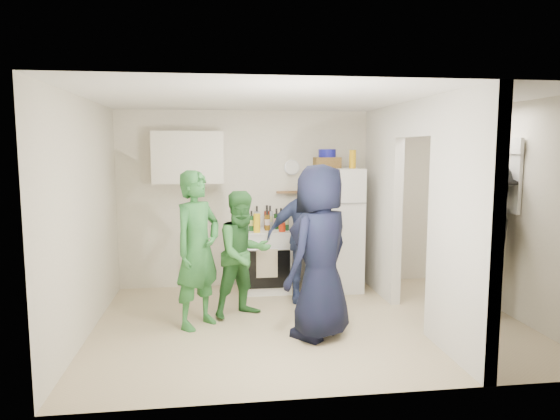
# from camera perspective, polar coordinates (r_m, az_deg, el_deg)

# --- Properties ---
(floor) EXTENTS (4.80, 4.80, 0.00)m
(floor) POSITION_cam_1_polar(r_m,az_deg,el_deg) (5.82, 3.43, -12.74)
(floor) COLOR #C1B088
(floor) RESTS_ON ground
(wall_back) EXTENTS (4.80, 0.00, 4.80)m
(wall_back) POSITION_cam_1_polar(r_m,az_deg,el_deg) (7.19, 0.94, 1.30)
(wall_back) COLOR silver
(wall_back) RESTS_ON floor
(wall_front) EXTENTS (4.80, 0.00, 4.80)m
(wall_front) POSITION_cam_1_polar(r_m,az_deg,el_deg) (3.89, 8.33, -3.69)
(wall_front) COLOR silver
(wall_front) RESTS_ON floor
(wall_left) EXTENTS (0.00, 3.40, 3.40)m
(wall_left) POSITION_cam_1_polar(r_m,az_deg,el_deg) (5.59, -21.39, -0.85)
(wall_left) COLOR silver
(wall_left) RESTS_ON floor
(wall_right) EXTENTS (0.00, 3.40, 3.40)m
(wall_right) POSITION_cam_1_polar(r_m,az_deg,el_deg) (6.43, 25.01, -0.05)
(wall_right) COLOR silver
(wall_right) RESTS_ON floor
(ceiling) EXTENTS (4.80, 4.80, 0.00)m
(ceiling) POSITION_cam_1_polar(r_m,az_deg,el_deg) (5.51, 3.63, 12.55)
(ceiling) COLOR white
(ceiling) RESTS_ON wall_back
(partition_pier_back) EXTENTS (0.12, 1.20, 2.50)m
(partition_pier_back) POSITION_cam_1_polar(r_m,az_deg,el_deg) (6.90, 11.60, 0.91)
(partition_pier_back) COLOR silver
(partition_pier_back) RESTS_ON floor
(partition_pier_front) EXTENTS (0.12, 1.20, 2.50)m
(partition_pier_front) POSITION_cam_1_polar(r_m,az_deg,el_deg) (4.89, 20.03, -1.86)
(partition_pier_front) COLOR silver
(partition_pier_front) RESTS_ON floor
(partition_header) EXTENTS (0.12, 1.00, 0.40)m
(partition_header) POSITION_cam_1_polar(r_m,az_deg,el_deg) (5.84, 15.43, 10.03)
(partition_header) COLOR silver
(partition_header) RESTS_ON partition_pier_back
(stove) EXTENTS (0.72, 0.60, 0.86)m
(stove) POSITION_cam_1_polar(r_m,az_deg,el_deg) (6.95, -1.79, -5.75)
(stove) COLOR white
(stove) RESTS_ON floor
(upper_cabinet) EXTENTS (0.95, 0.34, 0.70)m
(upper_cabinet) POSITION_cam_1_polar(r_m,az_deg,el_deg) (6.91, -10.45, 5.93)
(upper_cabinet) COLOR silver
(upper_cabinet) RESTS_ON wall_back
(fridge) EXTENTS (0.70, 0.68, 1.70)m
(fridge) POSITION_cam_1_polar(r_m,az_deg,el_deg) (7.01, 6.20, -2.19)
(fridge) COLOR white
(fridge) RESTS_ON floor
(wicker_basket) EXTENTS (0.35, 0.25, 0.15)m
(wicker_basket) POSITION_cam_1_polar(r_m,az_deg,el_deg) (6.95, 5.40, 5.41)
(wicker_basket) COLOR brown
(wicker_basket) RESTS_ON fridge
(blue_bowl) EXTENTS (0.24, 0.24, 0.11)m
(blue_bowl) POSITION_cam_1_polar(r_m,az_deg,el_deg) (6.94, 5.41, 6.48)
(blue_bowl) COLOR navy
(blue_bowl) RESTS_ON wicker_basket
(yellow_cup_stack_top) EXTENTS (0.09, 0.09, 0.25)m
(yellow_cup_stack_top) POSITION_cam_1_polar(r_m,az_deg,el_deg) (6.88, 8.30, 5.77)
(yellow_cup_stack_top) COLOR gold
(yellow_cup_stack_top) RESTS_ON fridge
(wall_clock) EXTENTS (0.22, 0.02, 0.22)m
(wall_clock) POSITION_cam_1_polar(r_m,az_deg,el_deg) (7.15, 1.37, 4.88)
(wall_clock) COLOR white
(wall_clock) RESTS_ON wall_back
(spice_shelf) EXTENTS (0.35, 0.08, 0.03)m
(spice_shelf) POSITION_cam_1_polar(r_m,az_deg,el_deg) (7.13, 1.00, 2.06)
(spice_shelf) COLOR olive
(spice_shelf) RESTS_ON wall_back
(nook_window) EXTENTS (0.03, 0.70, 0.80)m
(nook_window) POSITION_cam_1_polar(r_m,az_deg,el_deg) (6.56, 24.11, 3.63)
(nook_window) COLOR black
(nook_window) RESTS_ON wall_right
(nook_window_frame) EXTENTS (0.04, 0.76, 0.86)m
(nook_window_frame) POSITION_cam_1_polar(r_m,az_deg,el_deg) (6.55, 24.00, 3.63)
(nook_window_frame) COLOR white
(nook_window_frame) RESTS_ON wall_right
(nook_valance) EXTENTS (0.04, 0.82, 0.18)m
(nook_valance) POSITION_cam_1_polar(r_m,az_deg,el_deg) (6.53, 23.97, 6.70)
(nook_valance) COLOR white
(nook_valance) RESTS_ON wall_right
(yellow_cup_stack_stove) EXTENTS (0.09, 0.09, 0.25)m
(yellow_cup_stack_stove) POSITION_cam_1_polar(r_m,az_deg,el_deg) (6.63, -2.65, -1.50)
(yellow_cup_stack_stove) COLOR yellow
(yellow_cup_stack_stove) RESTS_ON stove
(red_cup) EXTENTS (0.09, 0.09, 0.12)m
(red_cup) POSITION_cam_1_polar(r_m,az_deg,el_deg) (6.69, 0.24, -1.97)
(red_cup) COLOR red
(red_cup) RESTS_ON stove
(person_green_left) EXTENTS (0.74, 0.75, 1.74)m
(person_green_left) POSITION_cam_1_polar(r_m,az_deg,el_deg) (5.57, -9.40, -4.47)
(person_green_left) COLOR #317C35
(person_green_left) RESTS_ON floor
(person_green_center) EXTENTS (0.90, 0.83, 1.48)m
(person_green_center) POSITION_cam_1_polar(r_m,az_deg,el_deg) (5.88, -4.19, -5.04)
(person_green_center) COLOR #377A35
(person_green_center) RESTS_ON floor
(person_denim) EXTENTS (1.01, 0.49, 1.67)m
(person_denim) POSITION_cam_1_polar(r_m,az_deg,el_deg) (6.44, 2.85, -3.14)
(person_denim) COLOR #3C4A83
(person_denim) RESTS_ON floor
(person_navy) EXTENTS (1.04, 1.03, 1.81)m
(person_navy) POSITION_cam_1_polar(r_m,az_deg,el_deg) (5.20, 4.59, -4.78)
(person_navy) COLOR black
(person_navy) RESTS_ON floor
(person_nook) EXTENTS (1.12, 1.35, 1.82)m
(person_nook) POSITION_cam_1_polar(r_m,az_deg,el_deg) (6.35, 22.43, -3.09)
(person_nook) COLOR black
(person_nook) RESTS_ON floor
(bottle_a) EXTENTS (0.06, 0.06, 0.31)m
(bottle_a) POSITION_cam_1_polar(r_m,az_deg,el_deg) (6.95, -4.06, -0.85)
(bottle_a) COLOR brown
(bottle_a) RESTS_ON stove
(bottle_b) EXTENTS (0.07, 0.07, 0.27)m
(bottle_b) POSITION_cam_1_polar(r_m,az_deg,el_deg) (6.75, -3.28, -1.24)
(bottle_b) COLOR #1B5323
(bottle_b) RESTS_ON stove
(bottle_c) EXTENTS (0.07, 0.07, 0.31)m
(bottle_c) POSITION_cam_1_polar(r_m,az_deg,el_deg) (6.97, -2.65, -0.80)
(bottle_c) COLOR #AFB2BE
(bottle_c) RESTS_ON stove
(bottle_d) EXTENTS (0.07, 0.07, 0.29)m
(bottle_d) POSITION_cam_1_polar(r_m,az_deg,el_deg) (6.79, -1.47, -1.14)
(bottle_d) COLOR brown
(bottle_d) RESTS_ON stove
(bottle_e) EXTENTS (0.07, 0.07, 0.31)m
(bottle_e) POSITION_cam_1_polar(r_m,az_deg,el_deg) (7.04, -1.14, -0.75)
(bottle_e) COLOR #A7AFB9
(bottle_e) RESTS_ON stove
(bottle_f) EXTENTS (0.07, 0.07, 0.28)m
(bottle_f) POSITION_cam_1_polar(r_m,az_deg,el_deg) (6.89, -0.41, -1.02)
(bottle_f) COLOR #143715
(bottle_f) RESTS_ON stove
(bottle_g) EXTENTS (0.07, 0.07, 0.28)m
(bottle_g) POSITION_cam_1_polar(r_m,az_deg,el_deg) (7.02, 0.10, -0.90)
(bottle_g) COLOR olive
(bottle_g) RESTS_ON stove
(bottle_h) EXTENTS (0.06, 0.06, 0.24)m
(bottle_h) POSITION_cam_1_polar(r_m,az_deg,el_deg) (6.72, -4.37, -1.43)
(bottle_h) COLOR #AEB4BB
(bottle_h) RESTS_ON stove
(bottle_i) EXTENTS (0.08, 0.08, 0.33)m
(bottle_i) POSITION_cam_1_polar(r_m,az_deg,el_deg) (6.94, -1.51, -0.78)
(bottle_i) COLOR #5F1A10
(bottle_i) RESTS_ON stove
(bottle_j) EXTENTS (0.06, 0.06, 0.31)m
(bottle_j) POSITION_cam_1_polar(r_m,az_deg,el_deg) (6.78, 0.76, -1.02)
(bottle_j) COLOR #184722
(bottle_j) RESTS_ON stove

